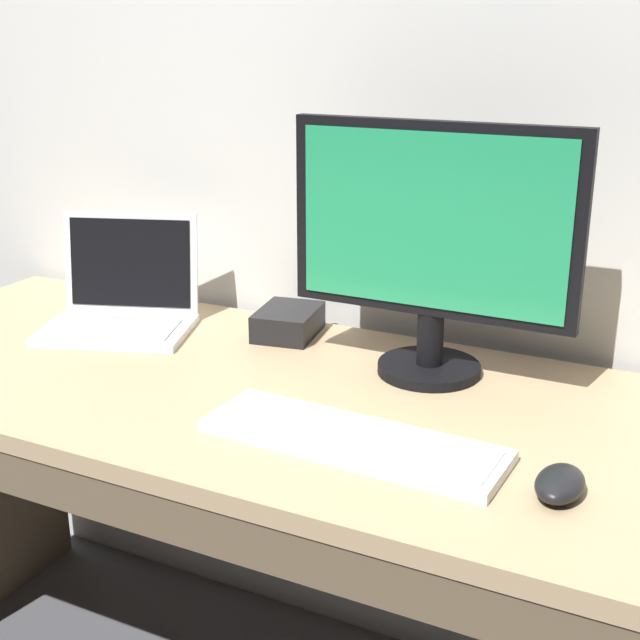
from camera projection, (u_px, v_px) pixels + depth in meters
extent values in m
cube|color=tan|center=(275.00, 396.00, 1.53)|extent=(1.82, 0.71, 0.03)
cube|color=brown|center=(163.00, 514.00, 1.26)|extent=(1.74, 0.02, 0.08)
cube|color=white|center=(116.00, 330.00, 1.79)|extent=(0.35, 0.29, 0.02)
cube|color=#ACACAC|center=(114.00, 327.00, 1.78)|extent=(0.28, 0.21, 0.00)
cube|color=white|center=(131.00, 263.00, 1.86)|extent=(0.29, 0.13, 0.21)
cube|color=black|center=(130.00, 263.00, 1.86)|extent=(0.26, 0.12, 0.19)
cylinder|color=black|center=(429.00, 368.00, 1.59)|extent=(0.19, 0.19, 0.02)
cylinder|color=black|center=(430.00, 338.00, 1.57)|extent=(0.05, 0.05, 0.10)
cube|color=black|center=(433.00, 221.00, 1.49)|extent=(0.52, 0.02, 0.34)
cube|color=#23935B|center=(430.00, 222.00, 1.47)|extent=(0.48, 0.00, 0.31)
cube|color=white|center=(352.00, 440.00, 1.31)|extent=(0.48, 0.17, 0.02)
cube|color=silver|center=(352.00, 434.00, 1.31)|extent=(0.45, 0.14, 0.00)
ellipsoid|color=black|center=(560.00, 484.00, 1.17)|extent=(0.07, 0.11, 0.04)
cube|color=black|center=(288.00, 322.00, 1.78)|extent=(0.14, 0.17, 0.06)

